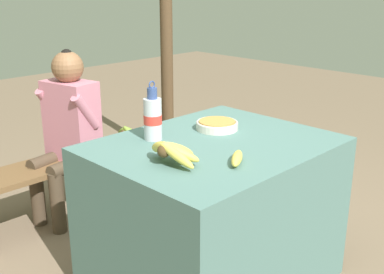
% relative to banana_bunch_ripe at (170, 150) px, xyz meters
% --- Properties ---
extents(market_counter, '(1.12, 0.90, 0.78)m').
position_rel_banana_bunch_ripe_xyz_m(market_counter, '(0.34, 0.06, -0.45)').
color(market_counter, '#4C706B').
rests_on(market_counter, ground_plane).
extents(banana_bunch_ripe, '(0.18, 0.31, 0.12)m').
position_rel_banana_bunch_ripe_xyz_m(banana_bunch_ripe, '(0.00, 0.00, 0.00)').
color(banana_bunch_ripe, '#4C381E').
rests_on(banana_bunch_ripe, market_counter).
extents(serving_bowl, '(0.22, 0.22, 0.05)m').
position_rel_banana_bunch_ripe_xyz_m(serving_bowl, '(0.51, 0.19, -0.04)').
color(serving_bowl, silver).
rests_on(serving_bowl, market_counter).
extents(water_bottle, '(0.09, 0.09, 0.29)m').
position_rel_banana_bunch_ripe_xyz_m(water_bottle, '(0.16, 0.30, 0.05)').
color(water_bottle, silver).
rests_on(water_bottle, market_counter).
extents(loose_banana_front, '(0.17, 0.13, 0.04)m').
position_rel_banana_bunch_ripe_xyz_m(loose_banana_front, '(0.21, -0.19, -0.04)').
color(loose_banana_front, '#E0C64C').
rests_on(loose_banana_front, market_counter).
extents(wooden_bench, '(1.58, 0.32, 0.40)m').
position_rel_banana_bunch_ripe_xyz_m(wooden_bench, '(0.27, 1.27, -0.50)').
color(wooden_bench, brown).
rests_on(wooden_bench, ground_plane).
extents(seated_vendor, '(0.45, 0.42, 1.12)m').
position_rel_banana_bunch_ripe_xyz_m(seated_vendor, '(0.23, 1.23, -0.20)').
color(seated_vendor, '#473828').
rests_on(seated_vendor, ground_plane).
extents(banana_bunch_green, '(0.16, 0.26, 0.13)m').
position_rel_banana_bunch_ripe_xyz_m(banana_bunch_green, '(0.74, 1.27, -0.37)').
color(banana_bunch_green, '#4C381E').
rests_on(banana_bunch_green, wooden_bench).
extents(support_post_far, '(0.10, 0.10, 2.58)m').
position_rel_banana_bunch_ripe_xyz_m(support_post_far, '(1.40, 1.57, 0.45)').
color(support_post_far, '#4C3823').
rests_on(support_post_far, ground_plane).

